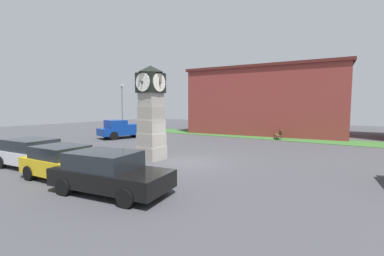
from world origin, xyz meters
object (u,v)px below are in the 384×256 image
bollard_mid_row (112,159)px  car_by_building (109,172)px  bollard_near_tower (80,164)px  clock_tower (151,113)px  bench (279,134)px  car_navy_sedan (34,153)px  car_near_tower (64,162)px  street_lamp_near_road (122,104)px  pickup_truck (124,129)px

bollard_mid_row → car_by_building: size_ratio=0.22×
bollard_near_tower → car_by_building: car_by_building is taller
clock_tower → bench: bearing=74.1°
car_navy_sedan → car_by_building: (6.57, -0.42, 0.01)m
car_navy_sedan → clock_tower: bearing=52.7°
car_near_tower → street_lamp_near_road: (-13.37, 15.21, 2.69)m
car_by_building → street_lamp_near_road: size_ratio=0.80×
car_by_building → street_lamp_near_road: (-16.54, 15.29, 2.67)m
bollard_mid_row → bench: (3.93, 16.88, -0.00)m
bollard_mid_row → street_lamp_near_road: 19.13m
pickup_truck → car_by_building: bearing=-43.5°
car_near_tower → pickup_truck: 14.92m
car_by_building → clock_tower: bearing=117.4°
car_navy_sedan → street_lamp_near_road: 18.11m
street_lamp_near_road → car_by_building: bearing=-42.8°
bollard_mid_row → car_near_tower: (-0.41, -2.27, 0.23)m
bollard_near_tower → bollard_mid_row: bollard_near_tower is taller
clock_tower → car_navy_sedan: (-3.79, -4.97, -2.06)m
bollard_mid_row → clock_tower: bearing=90.5°
car_navy_sedan → street_lamp_near_road: size_ratio=0.78×
clock_tower → car_near_tower: (-0.38, -5.30, -2.06)m
car_near_tower → car_by_building: car_by_building is taller
pickup_truck → street_lamp_near_road: bearing=139.5°
clock_tower → car_near_tower: size_ratio=1.41×
car_navy_sedan → car_near_tower: size_ratio=1.16×
car_navy_sedan → pickup_truck: 12.79m
car_near_tower → bench: size_ratio=2.38×
bollard_near_tower → bollard_mid_row: (0.31, 1.54, -0.00)m
bench → street_lamp_near_road: street_lamp_near_road is taller
car_by_building → bench: bearing=86.5°
bollard_mid_row → street_lamp_near_road: street_lamp_near_road is taller
car_navy_sedan → car_near_tower: bearing=-5.5°
pickup_truck → street_lamp_near_road: (-4.11, 3.51, 2.52)m
bollard_mid_row → car_near_tower: car_near_tower is taller
bollard_near_tower → car_near_tower: (-0.10, -0.73, 0.23)m
car_near_tower → street_lamp_near_road: bearing=131.3°
bollard_mid_row → car_navy_sedan: size_ratio=0.22×
clock_tower → bench: 14.58m
bollard_near_tower → pickup_truck: pickup_truck is taller
bollard_mid_row → street_lamp_near_road: (-13.78, 12.94, 2.92)m
bench → street_lamp_near_road: 18.37m
car_navy_sedan → car_by_building: bearing=-3.6°
bench → bollard_near_tower: bearing=-103.0°
bollard_near_tower → bollard_mid_row: size_ratio=1.00×
car_near_tower → car_by_building: size_ratio=0.84×
car_navy_sedan → street_lamp_near_road: street_lamp_near_road is taller
pickup_truck → car_navy_sedan: bearing=-62.8°
clock_tower → pickup_truck: 11.72m
car_navy_sedan → street_lamp_near_road: bearing=123.8°
clock_tower → car_navy_sedan: size_ratio=1.21×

